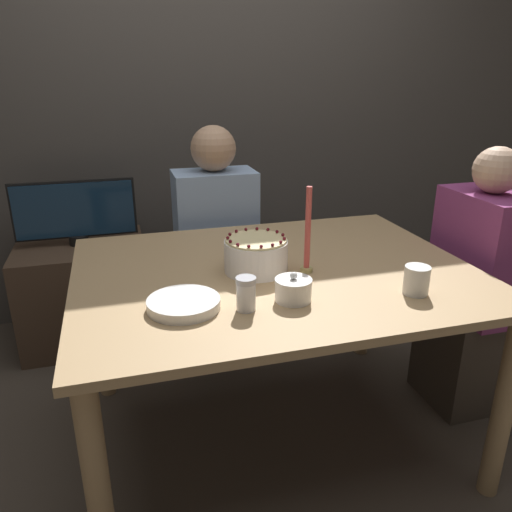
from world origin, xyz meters
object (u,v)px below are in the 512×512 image
object	(u,v)px
cake	(256,255)
tv_monitor	(75,211)
sugar_shaker	(246,294)
person_man_blue_shirt	(217,258)
candle	(308,238)
sugar_bowl	(293,289)
person_woman_floral	(475,300)

from	to	relation	value
cake	tv_monitor	bearing A→B (deg)	122.14
sugar_shaker	person_man_blue_shirt	bearing A→B (deg)	83.51
cake	person_man_blue_shirt	distance (m)	0.81
candle	tv_monitor	world-z (taller)	candle
sugar_shaker	tv_monitor	size ratio (longest dim) A/B	0.17
sugar_bowl	person_man_blue_shirt	xyz separation A→B (m)	(-0.04, 1.03, -0.27)
cake	person_woman_floral	size ratio (longest dim) A/B	0.20
sugar_shaker	person_man_blue_shirt	world-z (taller)	person_man_blue_shirt
candle	tv_monitor	size ratio (longest dim) A/B	0.50
sugar_shaker	person_man_blue_shirt	distance (m)	1.09
sugar_shaker	person_woman_floral	bearing A→B (deg)	15.20
cake	person_man_blue_shirt	world-z (taller)	person_man_blue_shirt
sugar_bowl	sugar_shaker	world-z (taller)	sugar_shaker
person_man_blue_shirt	person_woman_floral	size ratio (longest dim) A/B	1.03
person_man_blue_shirt	tv_monitor	world-z (taller)	person_man_blue_shirt
sugar_shaker	person_woman_floral	size ratio (longest dim) A/B	0.09
person_man_blue_shirt	sugar_shaker	bearing A→B (deg)	83.51
candle	tv_monitor	distance (m)	1.43
person_man_blue_shirt	sugar_bowl	bearing A→B (deg)	92.29
cake	sugar_bowl	xyz separation A→B (m)	(0.05, -0.27, -0.02)
person_man_blue_shirt	person_woman_floral	xyz separation A→B (m)	(0.99, -0.75, -0.02)
candle	person_woman_floral	xyz separation A→B (m)	(0.82, 0.07, -0.38)
cake	person_woman_floral	bearing A→B (deg)	0.50
candle	person_man_blue_shirt	bearing A→B (deg)	101.66
person_woman_floral	cake	bearing A→B (deg)	90.50
tv_monitor	person_woman_floral	bearing A→B (deg)	-32.68
sugar_bowl	cake	bearing A→B (deg)	99.49
sugar_bowl	candle	xyz separation A→B (m)	(0.13, 0.21, 0.09)
sugar_bowl	candle	distance (m)	0.26
sugar_bowl	person_man_blue_shirt	distance (m)	1.06
candle	tv_monitor	xyz separation A→B (m)	(-0.85, 1.14, -0.14)
cake	sugar_bowl	bearing A→B (deg)	-80.51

